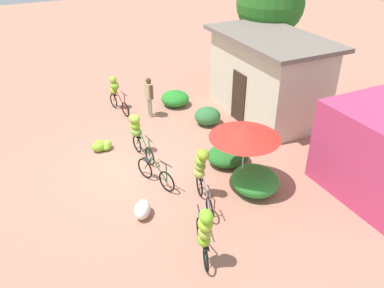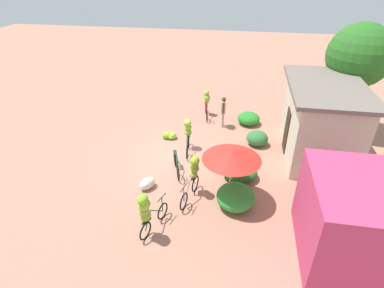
% 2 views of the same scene
% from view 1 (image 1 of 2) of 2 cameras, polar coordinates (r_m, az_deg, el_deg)
% --- Properties ---
extents(ground_plane, '(60.00, 60.00, 0.00)m').
position_cam_1_polar(ground_plane, '(13.31, -8.18, -3.40)').
color(ground_plane, '#AB725D').
extents(building_low, '(5.24, 3.12, 3.27)m').
position_cam_1_polar(building_low, '(16.33, 10.81, 9.52)').
color(building_low, beige).
rests_on(building_low, ground).
extents(tree_behind_building, '(3.00, 3.00, 5.33)m').
position_cam_1_polar(tree_behind_building, '(18.89, 11.13, 19.14)').
color(tree_behind_building, brown).
rests_on(tree_behind_building, ground).
extents(hedge_bush_front_left, '(1.23, 1.19, 0.62)m').
position_cam_1_polar(hedge_bush_front_left, '(17.36, -2.43, 6.51)').
color(hedge_bush_front_left, '#28842A').
rests_on(hedge_bush_front_left, ground).
extents(hedge_bush_front_right, '(1.00, 1.02, 0.68)m').
position_cam_1_polar(hedge_bush_front_right, '(15.75, 2.24, 4.02)').
color(hedge_bush_front_right, '#316E37').
rests_on(hedge_bush_front_right, ground).
extents(hedge_bush_mid, '(1.27, 1.43, 0.58)m').
position_cam_1_polar(hedge_bush_mid, '(13.33, 5.16, -1.64)').
color(hedge_bush_mid, '#246726').
rests_on(hedge_bush_mid, ground).
extents(hedge_bush_by_door, '(1.46, 1.38, 0.77)m').
position_cam_1_polar(hedge_bush_by_door, '(12.08, 8.95, -5.18)').
color(hedge_bush_by_door, '#2E8932').
rests_on(hedge_bush_by_door, ground).
extents(market_umbrella, '(2.06, 2.06, 2.11)m').
position_cam_1_polar(market_umbrella, '(11.36, 7.59, 1.68)').
color(market_umbrella, beige).
rests_on(market_umbrella, ground).
extents(bicycle_leftmost, '(1.64, 0.45, 1.45)m').
position_cam_1_polar(bicycle_leftmost, '(17.05, -10.88, 7.49)').
color(bicycle_leftmost, black).
rests_on(bicycle_leftmost, ground).
extents(bicycle_near_pile, '(1.57, 0.50, 1.47)m').
position_cam_1_polar(bicycle_near_pile, '(13.62, -7.82, 1.84)').
color(bicycle_near_pile, black).
rests_on(bicycle_near_pile, ground).
extents(bicycle_center_loaded, '(1.61, 0.61, 0.98)m').
position_cam_1_polar(bicycle_center_loaded, '(12.29, -5.22, -4.29)').
color(bicycle_center_loaded, black).
rests_on(bicycle_center_loaded, ground).
extents(bicycle_by_shop, '(1.71, 0.53, 1.65)m').
position_cam_1_polar(bicycle_by_shop, '(11.29, 1.38, -3.93)').
color(bicycle_by_shop, black).
rests_on(bicycle_by_shop, ground).
extents(bicycle_rightmost, '(1.56, 0.65, 1.72)m').
position_cam_1_polar(bicycle_rightmost, '(9.31, 1.78, -12.32)').
color(bicycle_rightmost, black).
rests_on(bicycle_rightmost, ground).
extents(banana_pile_on_ground, '(0.63, 0.82, 0.35)m').
position_cam_1_polar(banana_pile_on_ground, '(14.44, -12.70, -0.22)').
color(banana_pile_on_ground, '#7EB42C').
rests_on(banana_pile_on_ground, ground).
extents(produce_sack, '(0.83, 0.73, 0.44)m').
position_cam_1_polar(produce_sack, '(11.22, -7.09, -9.27)').
color(produce_sack, silver).
rests_on(produce_sack, ground).
extents(person_vendor, '(0.58, 0.23, 1.66)m').
position_cam_1_polar(person_vendor, '(16.17, -6.15, 7.21)').
color(person_vendor, gray).
rests_on(person_vendor, ground).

